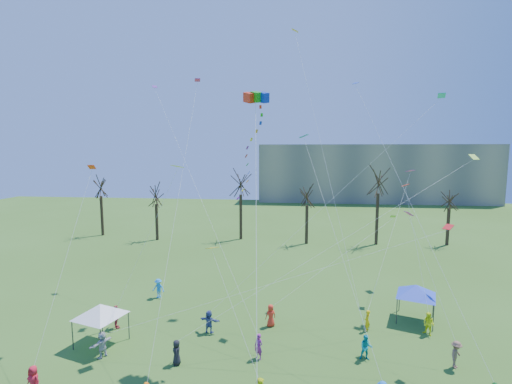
# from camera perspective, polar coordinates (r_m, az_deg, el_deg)

# --- Properties ---
(distant_building) EXTENTS (60.00, 14.00, 15.00)m
(distant_building) POSITION_cam_1_polar(r_m,az_deg,el_deg) (100.66, 18.16, 2.93)
(distant_building) COLOR gray
(distant_building) RESTS_ON ground
(bare_tree_row) EXTENTS (68.71, 7.19, 11.58)m
(bare_tree_row) POSITION_cam_1_polar(r_m,az_deg,el_deg) (52.51, 6.31, -0.33)
(bare_tree_row) COLOR black
(bare_tree_row) RESTS_ON ground
(big_box_kite) EXTENTS (1.84, 6.51, 18.50)m
(big_box_kite) POSITION_cam_1_polar(r_m,az_deg,el_deg) (23.25, -0.33, 6.04)
(big_box_kite) COLOR red
(big_box_kite) RESTS_ON ground
(canopy_tent_white) EXTENTS (3.77, 3.77, 2.94)m
(canopy_tent_white) POSITION_cam_1_polar(r_m,az_deg,el_deg) (28.15, -23.64, -16.93)
(canopy_tent_white) COLOR #3F3F44
(canopy_tent_white) RESTS_ON ground
(canopy_tent_blue) EXTENTS (3.70, 3.70, 2.96)m
(canopy_tent_blue) POSITION_cam_1_polar(r_m,az_deg,el_deg) (31.84, 24.27, -14.14)
(canopy_tent_blue) COLOR #3F3F44
(canopy_tent_blue) RESTS_ON ground
(festival_crowd) EXTENTS (25.56, 14.73, 1.83)m
(festival_crowd) POSITION_cam_1_polar(r_m,az_deg,el_deg) (25.82, -0.81, -22.65)
(festival_crowd) COLOR red
(festival_crowd) RESTS_ON ground
(small_kites_aloft) EXTENTS (29.87, 19.14, 32.60)m
(small_kites_aloft) POSITION_cam_1_polar(r_m,az_deg,el_deg) (28.87, 10.26, 4.40)
(small_kites_aloft) COLOR red
(small_kites_aloft) RESTS_ON ground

